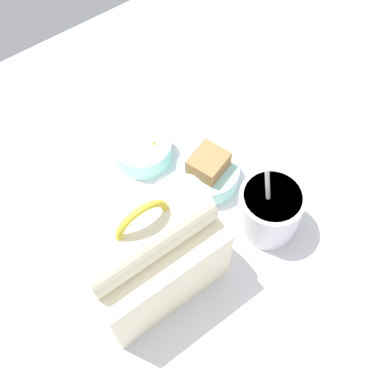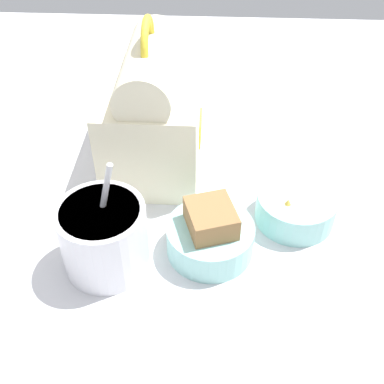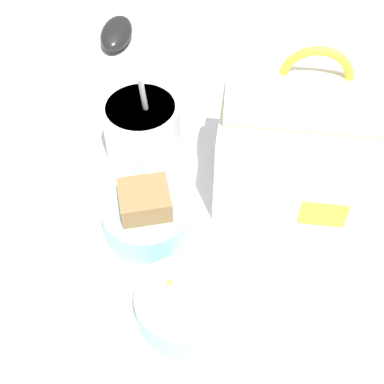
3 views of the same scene
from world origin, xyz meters
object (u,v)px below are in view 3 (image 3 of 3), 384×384
(lunch_bag, at_px, (301,143))
(computer_mouse, at_px, (116,33))
(bento_bowl_sandwich, at_px, (146,215))
(bento_bowl_snacks, at_px, (183,304))
(keyboard, at_px, (241,45))
(soup_cup, at_px, (143,130))

(lunch_bag, xyz_separation_m, computer_mouse, (-0.31, 0.30, -0.07))
(bento_bowl_sandwich, relative_size, bento_bowl_snacks, 1.03)
(keyboard, height_order, lunch_bag, lunch_bag)
(soup_cup, height_order, bento_bowl_snacks, soup_cup)
(bento_bowl_snacks, xyz_separation_m, computer_mouse, (-0.19, 0.50, -0.00))
(bento_bowl_snacks, relative_size, computer_mouse, 1.12)
(keyboard, height_order, bento_bowl_sandwich, bento_bowl_sandwich)
(keyboard, bearing_deg, bento_bowl_sandwich, -103.33)
(keyboard, distance_m, soup_cup, 0.29)
(keyboard, xyz_separation_m, bento_bowl_snacks, (-0.03, -0.50, 0.01))
(keyboard, xyz_separation_m, computer_mouse, (-0.22, -0.00, 0.01))
(keyboard, height_order, soup_cup, soup_cup)
(soup_cup, xyz_separation_m, bento_bowl_snacks, (0.09, -0.24, -0.03))
(bento_bowl_sandwich, relative_size, computer_mouse, 1.16)
(soup_cup, bearing_deg, bento_bowl_snacks, -69.61)
(soup_cup, relative_size, bento_bowl_snacks, 1.43)
(keyboard, relative_size, lunch_bag, 1.43)
(bento_bowl_snacks, distance_m, computer_mouse, 0.53)
(soup_cup, relative_size, bento_bowl_sandwich, 1.39)
(soup_cup, distance_m, bento_bowl_snacks, 0.26)
(bento_bowl_snacks, bearing_deg, bento_bowl_sandwich, 118.72)
(keyboard, bearing_deg, soup_cup, -114.44)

